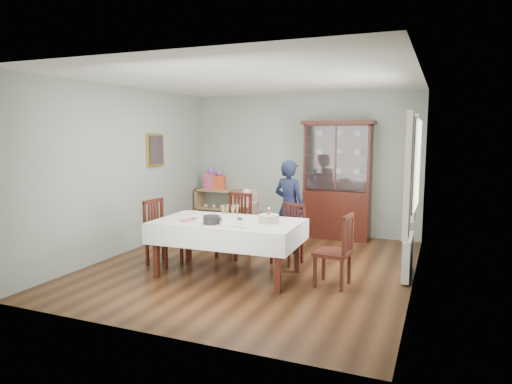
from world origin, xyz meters
The scene contains 25 objects.
floor centered at (0.00, 0.00, 0.00)m, with size 5.00×5.00×0.00m, color #593319.
room_shell centered at (0.00, 0.53, 1.70)m, with size 5.00×5.00×5.00m.
dining_table centered at (-0.16, -0.51, 0.38)m, with size 2.03×1.21×0.76m.
china_cabinet centered at (0.75, 2.26, 1.12)m, with size 1.30×0.48×2.18m.
sideboard centered at (-1.75, 2.28, 0.40)m, with size 0.90×0.38×0.80m.
picture_frame centered at (-2.22, 0.80, 1.65)m, with size 0.04×0.48×0.58m, color gold.
window centered at (2.22, 0.30, 1.55)m, with size 0.04×1.02×1.22m, color white.
curtain_left centered at (2.16, -0.32, 1.45)m, with size 0.07×0.30×1.55m, color silver.
curtain_right centered at (2.16, 0.92, 1.45)m, with size 0.07×0.30×1.55m, color silver.
radiator centered at (2.16, 0.30, 0.30)m, with size 0.10×0.80×0.55m, color white.
chair_far_left centered at (-0.47, 0.35, 0.30)m, with size 0.53×0.53×1.00m.
chair_far_right centered at (0.43, 0.33, 0.27)m, with size 0.51×0.51×0.89m.
chair_end_left centered at (-1.27, -0.43, 0.29)m, with size 0.49×0.49×0.97m.
chair_end_right centered at (1.31, -0.42, 0.28)m, with size 0.46×0.46×0.94m.
woman centered at (0.25, 0.96, 0.76)m, with size 0.56×0.37×1.53m, color black.
high_chair centered at (-0.62, 1.20, 0.38)m, with size 0.55×0.55×0.98m.
champagne_tray centered at (-0.15, -0.45, 0.83)m, with size 0.34×0.34×0.21m.
birthday_cake centered at (0.43, -0.46, 0.82)m, with size 0.31×0.31×0.22m.
plate_stack_dark centered at (-0.27, -0.76, 0.81)m, with size 0.23×0.23×0.11m, color black.
plate_stack_white centered at (-0.02, -0.74, 0.81)m, with size 0.21×0.21×0.09m, color white.
napkin_stack centered at (-0.68, -0.73, 0.77)m, with size 0.14×0.14×0.02m, color #DE5186.
cutlery centered at (-0.69, -0.59, 0.77)m, with size 0.10×0.14×0.01m, color silver, non-canonical shape.
cake_knife centered at (0.16, -0.84, 0.77)m, with size 0.28×0.02×0.01m, color silver.
gift_bag_pink centered at (-1.89, 2.26, 1.00)m, with size 0.25×0.17×0.45m.
gift_bag_orange centered at (-1.69, 2.26, 0.98)m, with size 0.25×0.20×0.40m.
Camera 1 is at (2.54, -6.05, 1.98)m, focal length 32.00 mm.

